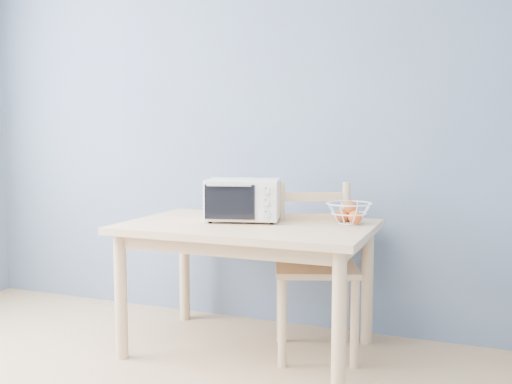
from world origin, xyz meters
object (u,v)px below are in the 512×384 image
at_px(fruit_basket, 350,212).
at_px(dining_table, 248,241).
at_px(toaster_oven, 240,199).
at_px(dining_chair, 315,270).

bearing_deg(fruit_basket, dining_table, -160.51).
xyz_separation_m(toaster_oven, dining_chair, (0.44, 0.07, -0.40)).
xyz_separation_m(fruit_basket, dining_chair, (-0.18, -0.06, -0.34)).
bearing_deg(dining_table, fruit_basket, 19.49).
xyz_separation_m(dining_table, toaster_oven, (-0.08, 0.06, 0.23)).
relative_size(dining_table, dining_chair, 1.44).
height_order(dining_table, dining_chair, dining_chair).
height_order(dining_table, fruit_basket, fruit_basket).
distance_m(dining_table, dining_chair, 0.42).
relative_size(fruit_basket, dining_chair, 0.32).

